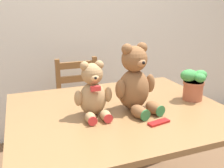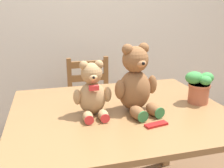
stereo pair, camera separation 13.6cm
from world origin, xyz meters
name	(u,v)px [view 1 (the left image)]	position (x,y,z in m)	size (l,w,h in m)	color
wall_back	(69,11)	(0.00, 1.81, 1.30)	(8.00, 0.04, 2.60)	silver
dining_table	(119,125)	(0.00, 0.50, 0.67)	(1.22, 1.00, 0.77)	olive
wooden_chair_behind	(81,108)	(-0.02, 1.35, 0.45)	(0.39, 0.39, 0.89)	brown
teddy_bear_left	(93,93)	(-0.16, 0.47, 0.90)	(0.21, 0.20, 0.30)	tan
teddy_bear_right	(135,82)	(0.08, 0.46, 0.94)	(0.27, 0.29, 0.38)	brown
potted_plant	(193,83)	(0.49, 0.48, 0.88)	(0.18, 0.15, 0.20)	#B25B3D
chocolate_bar	(159,122)	(0.12, 0.25, 0.78)	(0.12, 0.04, 0.01)	red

